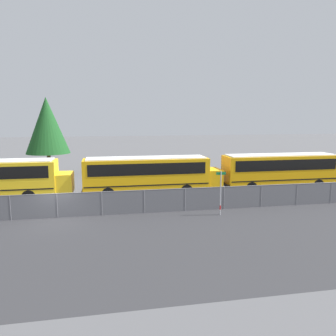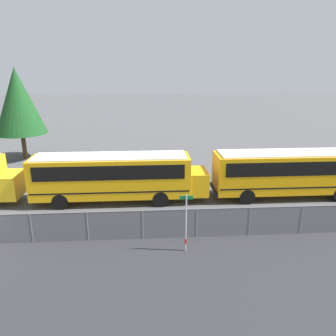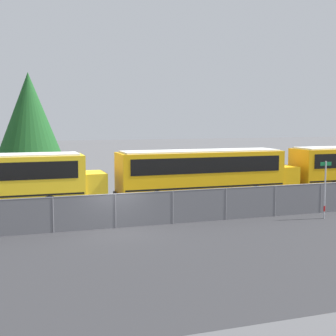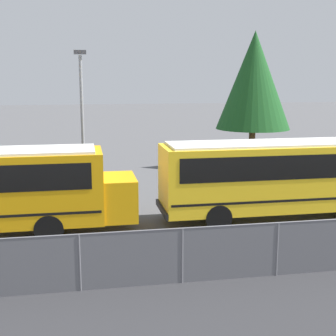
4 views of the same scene
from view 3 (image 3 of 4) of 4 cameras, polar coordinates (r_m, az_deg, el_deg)
ground_plane at (r=23.62m, az=-6.42°, el=-7.30°), size 200.00×200.00×0.00m
road_strip at (r=17.99m, az=-2.34°, el=-11.49°), size 124.54×12.00×0.01m
fence at (r=23.43m, az=-6.45°, el=-5.18°), size 90.61×0.07×1.74m
school_bus_3 at (r=30.59m, az=4.49°, el=-0.37°), size 12.33×2.57×3.42m
street_sign at (r=26.78m, az=18.60°, el=-2.37°), size 0.70×0.09×3.16m
tree_1 at (r=40.18m, az=-16.60°, el=6.46°), size 5.04×5.04×9.22m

